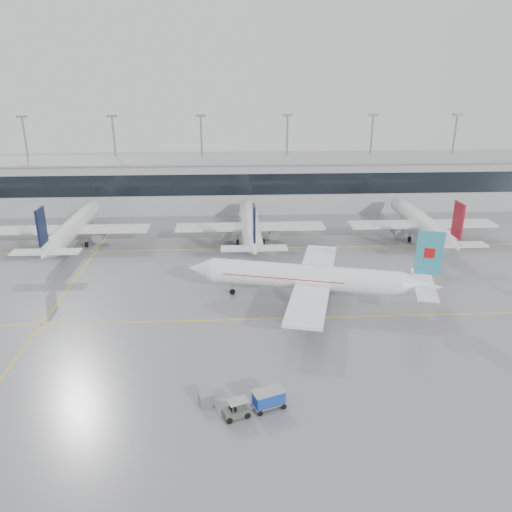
{
  "coord_description": "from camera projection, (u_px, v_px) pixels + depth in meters",
  "views": [
    {
      "loc": [
        -3.92,
        -62.16,
        32.21
      ],
      "look_at": [
        0.0,
        12.0,
        5.0
      ],
      "focal_mm": 35.0,
      "sensor_mm": 36.0,
      "label": 1
    }
  ],
  "objects": [
    {
      "name": "terminal_roof",
      "position": [
        245.0,
        160.0,
        123.5
      ],
      "size": [
        182.0,
        16.0,
        0.4
      ],
      "primitive_type": "cube",
      "color": "gray",
      "rests_on": "ground"
    },
    {
      "name": "light_masts",
      "position": [
        245.0,
        151.0,
        128.73
      ],
      "size": [
        156.4,
        1.0,
        22.6
      ],
      "color": "gray",
      "rests_on": "ground"
    },
    {
      "name": "taxi_line_north",
      "position": [
        251.0,
        248.0,
        97.69
      ],
      "size": [
        120.0,
        0.25,
        0.01
      ],
      "primitive_type": "cube",
      "color": "yellow",
      "rests_on": "ground"
    },
    {
      "name": "air_canada_jet",
      "position": [
        313.0,
        278.0,
        73.69
      ],
      "size": [
        37.34,
        30.65,
        12.01
      ],
      "rotation": [
        0.0,
        0.0,
        2.88
      ],
      "color": "white",
      "rests_on": "ground"
    },
    {
      "name": "gse_unit",
      "position": [
        206.0,
        399.0,
        51.27
      ],
      "size": [
        1.77,
        1.7,
        1.46
      ],
      "primitive_type": "cube",
      "rotation": [
        0.0,
        0.0,
        0.27
      ],
      "color": "slate",
      "rests_on": "ground"
    },
    {
      "name": "parked_jet_c",
      "position": [
        250.0,
        225.0,
        99.87
      ],
      "size": [
        29.64,
        36.96,
        11.72
      ],
      "rotation": [
        0.0,
        0.0,
        1.57
      ],
      "color": "silver",
      "rests_on": "ground"
    },
    {
      "name": "parked_jet_b",
      "position": [
        73.0,
        228.0,
        98.14
      ],
      "size": [
        29.64,
        36.96,
        11.72
      ],
      "rotation": [
        0.0,
        0.0,
        1.57
      ],
      "color": "silver",
      "rests_on": "ground"
    },
    {
      "name": "baggage_tug",
      "position": [
        236.0,
        411.0,
        49.53
      ],
      "size": [
        3.89,
        2.41,
        1.87
      ],
      "rotation": [
        0.0,
        0.0,
        0.37
      ],
      "color": "#474B41",
      "rests_on": "ground"
    },
    {
      "name": "baggage_cart",
      "position": [
        269.0,
        398.0,
        50.72
      ],
      "size": [
        3.74,
        2.89,
        2.05
      ],
      "rotation": [
        0.0,
        0.0,
        0.37
      ],
      "color": "gray",
      "rests_on": "ground"
    },
    {
      "name": "terminal",
      "position": [
        246.0,
        184.0,
        125.63
      ],
      "size": [
        180.0,
        15.0,
        12.0
      ],
      "primitive_type": "cube",
      "color": "#A0A0A4",
      "rests_on": "ground"
    },
    {
      "name": "terminal_glass",
      "position": [
        247.0,
        185.0,
        118.03
      ],
      "size": [
        180.0,
        0.2,
        5.0
      ],
      "primitive_type": "cube",
      "color": "black",
      "rests_on": "ground"
    },
    {
      "name": "taxi_line_main",
      "position": [
        261.0,
        319.0,
        69.56
      ],
      "size": [
        120.0,
        0.25,
        0.01
      ],
      "primitive_type": "cube",
      "color": "yellow",
      "rests_on": "ground"
    },
    {
      "name": "parked_jet_d",
      "position": [
        422.0,
        222.0,
        101.6
      ],
      "size": [
        29.64,
        36.96,
        11.72
      ],
      "rotation": [
        0.0,
        0.0,
        1.57
      ],
      "color": "silver",
      "rests_on": "ground"
    },
    {
      "name": "taxi_line_cross",
      "position": [
        73.0,
        281.0,
        82.14
      ],
      "size": [
        0.25,
        60.0,
        0.01
      ],
      "primitive_type": "cube",
      "color": "yellow",
      "rests_on": "ground"
    },
    {
      "name": "ground",
      "position": [
        261.0,
        319.0,
        69.56
      ],
      "size": [
        320.0,
        320.0,
        0.0
      ],
      "primitive_type": "plane",
      "color": "gray",
      "rests_on": "ground"
    }
  ]
}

